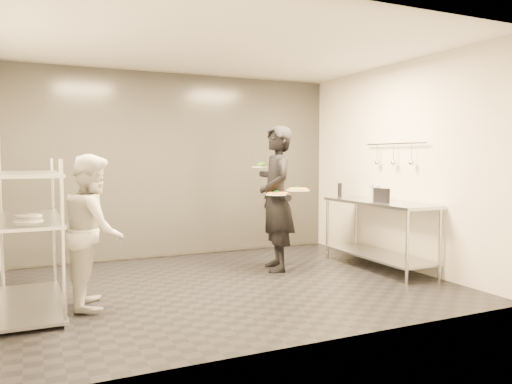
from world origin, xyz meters
name	(u,v)px	position (x,y,z in m)	size (l,w,h in m)	color
room_shell	(198,166)	(0.00, 1.18, 1.40)	(5.00, 4.00, 2.80)	black
pass_rack	(29,232)	(-2.15, 0.00, 0.77)	(0.60, 1.60, 1.50)	#B1B3B8
prep_counter	(378,223)	(2.18, 0.00, 0.63)	(0.60, 1.80, 0.92)	#B1B3B8
utensil_rail	(394,155)	(2.43, 0.00, 1.55)	(0.07, 1.20, 0.31)	#B1B3B8
waiter	(277,198)	(0.88, 0.50, 0.97)	(0.70, 0.46, 1.93)	black
chef	(94,230)	(-1.55, -0.16, 0.77)	(0.75, 0.59, 1.54)	beige
pizza_plate_near	(278,194)	(0.79, 0.30, 1.04)	(0.32, 0.32, 0.05)	white
pizza_plate_far	(298,190)	(1.05, 0.24, 1.09)	(0.31, 0.31, 0.05)	white
salad_plate	(262,165)	(0.81, 0.82, 1.40)	(0.27, 0.27, 0.07)	white
pos_monitor	(381,195)	(2.06, -0.20, 1.02)	(0.05, 0.26, 0.19)	black
bottle_green	(371,193)	(2.11, 0.08, 1.03)	(0.06, 0.06, 0.22)	#99A79A
bottle_clear	(377,193)	(2.24, 0.10, 1.02)	(0.06, 0.06, 0.21)	#99A79A
bottle_dark	(340,190)	(2.09, 0.80, 1.03)	(0.06, 0.06, 0.21)	black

